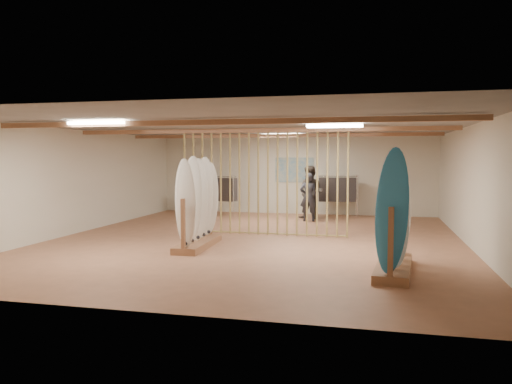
% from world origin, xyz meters
% --- Properties ---
extents(floor, '(12.00, 12.00, 0.00)m').
position_xyz_m(floor, '(0.00, 0.00, 0.00)').
color(floor, '#AC7353').
rests_on(floor, ground).
extents(ceiling, '(12.00, 12.00, 0.00)m').
position_xyz_m(ceiling, '(0.00, 0.00, 2.80)').
color(ceiling, gray).
rests_on(ceiling, ground).
extents(wall_back, '(12.00, 0.00, 12.00)m').
position_xyz_m(wall_back, '(0.00, 6.00, 1.40)').
color(wall_back, silver).
rests_on(wall_back, ground).
extents(wall_front, '(12.00, 0.00, 12.00)m').
position_xyz_m(wall_front, '(0.00, -6.00, 1.40)').
color(wall_front, silver).
rests_on(wall_front, ground).
extents(wall_left, '(0.00, 12.00, 12.00)m').
position_xyz_m(wall_left, '(-5.00, 0.00, 1.40)').
color(wall_left, silver).
rests_on(wall_left, ground).
extents(wall_right, '(0.00, 12.00, 12.00)m').
position_xyz_m(wall_right, '(5.00, 0.00, 1.40)').
color(wall_right, silver).
rests_on(wall_right, ground).
extents(ceiling_slats, '(9.50, 6.12, 0.10)m').
position_xyz_m(ceiling_slats, '(0.00, 0.00, 2.72)').
color(ceiling_slats, '#996745').
rests_on(ceiling_slats, ground).
extents(light_panels, '(1.20, 0.35, 0.06)m').
position_xyz_m(light_panels, '(0.00, 0.00, 2.74)').
color(light_panels, white).
rests_on(light_panels, ground).
extents(bamboo_partition, '(4.45, 0.05, 2.78)m').
position_xyz_m(bamboo_partition, '(0.00, 0.80, 1.40)').
color(bamboo_partition, tan).
rests_on(bamboo_partition, ground).
extents(poster, '(1.40, 0.03, 0.90)m').
position_xyz_m(poster, '(0.00, 5.98, 1.60)').
color(poster, teal).
rests_on(poster, ground).
extents(rack_left, '(0.63, 2.12, 2.00)m').
position_xyz_m(rack_left, '(-1.06, -1.29, 0.68)').
color(rack_left, '#996745').
rests_on(rack_left, floor).
extents(rack_right, '(0.78, 2.27, 2.12)m').
position_xyz_m(rack_right, '(3.23, -2.80, 0.72)').
color(rack_right, '#996745').
rests_on(rack_right, floor).
extents(clothing_rack_a, '(1.29, 0.66, 1.43)m').
position_xyz_m(clothing_rack_a, '(-2.47, 4.83, 0.93)').
color(clothing_rack_a, silver).
rests_on(clothing_rack_a, floor).
extents(clothing_rack_b, '(1.35, 0.53, 1.46)m').
position_xyz_m(clothing_rack_b, '(1.59, 5.40, 0.95)').
color(clothing_rack_b, silver).
rests_on(clothing_rack_b, floor).
extents(shopper_a, '(0.66, 0.46, 1.76)m').
position_xyz_m(shopper_a, '(0.79, 3.94, 0.88)').
color(shopper_a, '#282930').
rests_on(shopper_a, floor).
extents(shopper_b, '(1.16, 1.02, 2.02)m').
position_xyz_m(shopper_b, '(0.80, 4.44, 1.01)').
color(shopper_b, '#312B26').
rests_on(shopper_b, floor).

